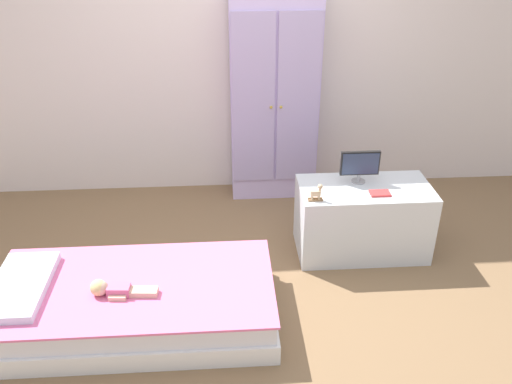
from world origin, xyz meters
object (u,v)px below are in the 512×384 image
Objects in this scene: bed at (135,303)px; doll at (111,289)px; wardrobe at (274,101)px; tv_monitor at (360,165)px; book_red at (380,193)px; rocking_horse_toy at (317,193)px; tv_stand at (362,219)px.

doll is at bearing -142.53° from bed.
wardrobe is 6.11× the size of tv_monitor.
tv_monitor is at bearing -58.69° from wardrobe.
wardrobe is 12.35× the size of book_red.
wardrobe reaches higher than bed.
wardrobe is 1.03m from tv_monitor.
wardrobe is at bearing 121.31° from tv_monitor.
rocking_horse_toy is (-0.34, -0.24, -0.08)m from tv_monitor.
tv_stand is 0.41m from tv_monitor.
tv_stand is at bearing 23.02° from bed.
rocking_horse_toy is at bearing 24.39° from doll.
bed is 0.22m from doll.
bed is 6.14× the size of tv_monitor.
doll is 2.85× the size of book_red.
tv_monitor reaches higher than doll.
doll reaches higher than bed.
bed is 2.03m from wardrobe.
doll is 3.26× the size of rocking_horse_toy.
wardrobe is 1.15m from rocking_horse_toy.
rocking_horse_toy reaches higher than book_red.
book_red is (1.63, 0.56, 0.40)m from bed.
wardrobe is (1.00, 1.61, 0.72)m from bed.
book_red is at bearing -57.01° from tv_stand.
wardrobe is at bearing 120.67° from tv_stand.
tv_monitor is at bearing 113.43° from tv_stand.
tv_monitor is (0.53, -0.86, -0.19)m from wardrobe.
doll is 1.44m from rocking_horse_toy.
bed is at bearing 37.47° from doll.
rocking_horse_toy is (1.29, 0.59, 0.27)m from doll.
rocking_horse_toy is at bearing 23.06° from bed.
rocking_horse_toy is 0.87× the size of book_red.
tv_monitor reaches higher than bed.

